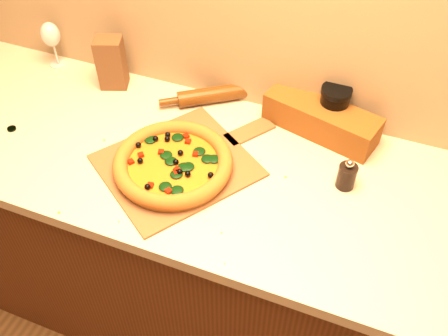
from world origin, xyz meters
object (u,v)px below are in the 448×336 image
rolling_pin (218,94)px  wine_glass (51,36)px  pizza (173,163)px  pizza_peel (182,163)px  pepper_grinder (347,176)px  dark_jar (333,108)px

rolling_pin → wine_glass: (-0.63, -0.02, 0.09)m
pizza → wine_glass: (-0.63, 0.34, 0.09)m
pizza_peel → wine_glass: size_ratio=3.43×
pepper_grinder → dark_jar: (-0.10, 0.23, 0.03)m
pizza_peel → rolling_pin: rolling_pin is taller
pizza → pizza_peel: bearing=74.4°
pizza → dark_jar: 0.53m
pizza_peel → pizza: size_ratio=1.67×
wine_glass → rolling_pin: bearing=1.6°
wine_glass → dark_jar: (1.01, 0.02, -0.04)m
pizza_peel → pizza: (-0.01, -0.03, 0.03)m
pizza → pepper_grinder: (0.48, 0.13, 0.01)m
pizza → pepper_grinder: 0.50m
rolling_pin → pizza: bearing=-89.9°
pizza_peel → pepper_grinder: size_ratio=5.76×
pepper_grinder → dark_jar: bearing=112.5°
wine_glass → dark_jar: wine_glass is taller
pepper_grinder → rolling_pin: bearing=154.6°
wine_glass → pepper_grinder: bearing=-10.8°
pizza → rolling_pin: bearing=90.1°
pizza → dark_jar: bearing=43.4°
pizza_peel → dark_jar: 0.50m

